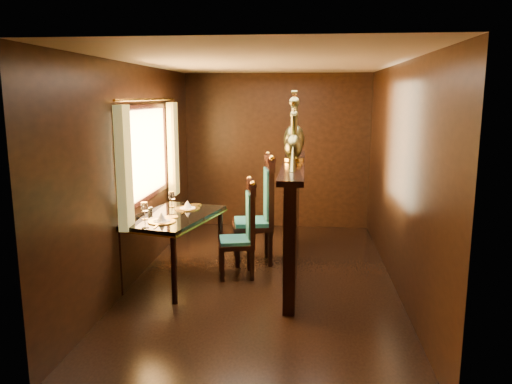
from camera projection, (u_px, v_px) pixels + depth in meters
ground at (264, 279)px, 5.93m from camera, size 5.00×5.00×0.00m
room_shell at (257, 146)px, 5.66m from camera, size 3.04×5.04×2.52m
partition at (293, 215)px, 6.06m from camera, size 0.26×2.70×1.36m
dining_table at (172, 221)px, 5.76m from camera, size 1.11×1.50×0.99m
chair_left at (245, 226)px, 5.92m from camera, size 0.51×0.53×1.19m
chair_right at (263, 206)px, 6.41m from camera, size 0.60×0.62×1.43m
peacock_left at (293, 136)px, 5.58m from camera, size 0.21×0.57×0.67m
peacock_right at (294, 126)px, 5.96m from camera, size 0.27×0.71×0.84m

